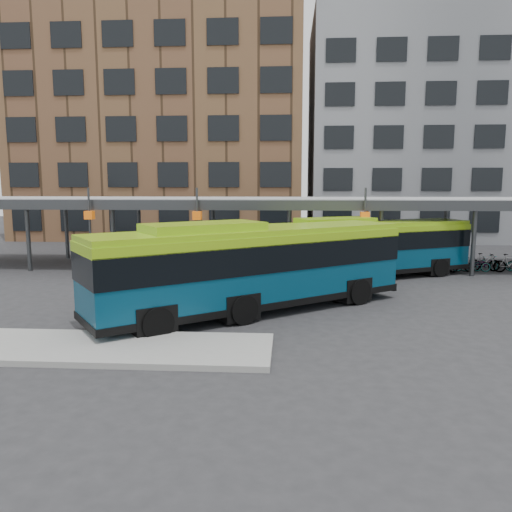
# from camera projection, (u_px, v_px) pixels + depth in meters

# --- Properties ---
(ground) EXTENTS (120.00, 120.00, 0.00)m
(ground) POSITION_uv_depth(u_px,v_px,m) (233.00, 325.00, 17.73)
(ground) COLOR #28282B
(ground) RESTS_ON ground
(boarding_island) EXTENTS (14.00, 3.00, 0.18)m
(boarding_island) POSITION_uv_depth(u_px,v_px,m) (41.00, 346.00, 15.11)
(boarding_island) COLOR gray
(boarding_island) RESTS_ON ground
(canopy) EXTENTS (40.00, 6.53, 4.80)m
(canopy) POSITION_uv_depth(u_px,v_px,m) (255.00, 202.00, 29.90)
(canopy) COLOR #999B9E
(canopy) RESTS_ON ground
(building_brick) EXTENTS (26.00, 14.00, 22.00)m
(building_brick) POSITION_uv_depth(u_px,v_px,m) (166.00, 122.00, 48.44)
(building_brick) COLOR brown
(building_brick) RESTS_ON ground
(building_grey) EXTENTS (24.00, 14.00, 20.00)m
(building_grey) POSITION_uv_depth(u_px,v_px,m) (439.00, 131.00, 46.89)
(building_grey) COLOR slate
(building_grey) RESTS_ON ground
(bus_front) EXTENTS (12.13, 9.95, 3.59)m
(bus_front) POSITION_uv_depth(u_px,v_px,m) (253.00, 265.00, 19.32)
(bus_front) COLOR #073751
(bus_front) RESTS_ON ground
(bus_rear) EXTENTS (11.76, 7.52, 3.27)m
(bus_rear) POSITION_uv_depth(u_px,v_px,m) (366.00, 247.00, 26.43)
(bus_rear) COLOR #073751
(bus_rear) RESTS_ON ground
(bike_rack) EXTENTS (6.82, 1.45, 1.07)m
(bike_rack) POSITION_uv_depth(u_px,v_px,m) (496.00, 263.00, 28.62)
(bike_rack) COLOR slate
(bike_rack) RESTS_ON ground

